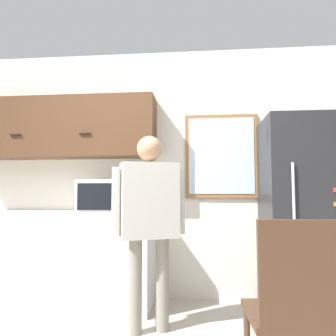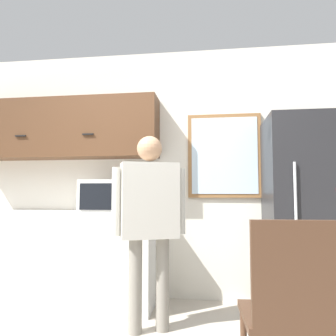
{
  "view_description": "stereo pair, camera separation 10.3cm",
  "coord_description": "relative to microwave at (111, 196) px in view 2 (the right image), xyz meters",
  "views": [
    {
      "loc": [
        0.41,
        -1.65,
        1.12
      ],
      "look_at": [
        0.15,
        1.05,
        1.33
      ],
      "focal_mm": 35.0,
      "sensor_mm": 36.0,
      "label": 1
    },
    {
      "loc": [
        0.51,
        -1.64,
        1.12
      ],
      "look_at": [
        0.15,
        1.05,
        1.33
      ],
      "focal_mm": 35.0,
      "sensor_mm": 36.0,
      "label": 2
    }
  ],
  "objects": [
    {
      "name": "back_wall",
      "position": [
        0.49,
        0.42,
        0.26
      ],
      "size": [
        6.0,
        0.06,
        2.7
      ],
      "color": "silver",
      "rests_on": "ground_plane"
    },
    {
      "name": "counter",
      "position": [
        -0.64,
        0.08,
        -0.62
      ],
      "size": [
        2.14,
        0.62,
        0.93
      ],
      "color": "silver",
      "rests_on": "ground_plane"
    },
    {
      "name": "upper_cabinets",
      "position": [
        -0.64,
        0.22,
        0.74
      ],
      "size": [
        2.14,
        0.36,
        0.65
      ],
      "color": "#51331E"
    },
    {
      "name": "microwave",
      "position": [
        0.0,
        0.0,
        0.0
      ],
      "size": [
        0.54,
        0.42,
        0.32
      ],
      "color": "white",
      "rests_on": "counter"
    },
    {
      "name": "person",
      "position": [
        0.48,
        -0.47,
        -0.11
      ],
      "size": [
        0.58,
        0.38,
        1.6
      ],
      "rotation": [
        0.0,
        0.0,
        0.38
      ],
      "color": "gray",
      "rests_on": "ground_plane"
    },
    {
      "name": "refrigerator",
      "position": [
        1.88,
        0.02,
        -0.18
      ],
      "size": [
        0.75,
        0.74,
        1.82
      ],
      "color": "#232326",
      "rests_on": "ground_plane"
    },
    {
      "name": "chair",
      "position": [
        1.39,
        -1.33,
        -0.55
      ],
      "size": [
        0.47,
        0.47,
        0.99
      ],
      "rotation": [
        0.0,
        0.0,
        3.19
      ],
      "color": "#472D1E",
      "rests_on": "ground_plane"
    },
    {
      "name": "window",
      "position": [
        1.13,
        0.38,
        0.43
      ],
      "size": [
        0.77,
        0.05,
        0.9
      ],
      "color": "olive"
    }
  ]
}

